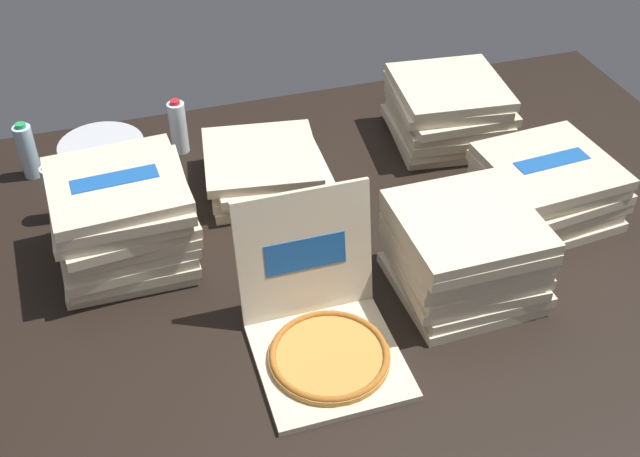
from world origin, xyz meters
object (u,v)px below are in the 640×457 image
(pizza_stack_right_near, at_px, (547,187))
(ice_bucket, at_px, (104,158))
(water_bottle_2, at_px, (132,191))
(water_bottle_0, at_px, (55,193))
(pizza_stack_left_far, at_px, (465,252))
(pizza_stack_center_near, at_px, (123,220))
(pizza_stack_right_far, at_px, (265,169))
(open_pizza_box, at_px, (323,330))
(water_bottle_1, at_px, (27,151))
(pizza_stack_left_near, at_px, (447,112))
(water_bottle_3, at_px, (178,127))

(pizza_stack_right_near, relative_size, ice_bucket, 1.49)
(ice_bucket, relative_size, water_bottle_2, 1.40)
(ice_bucket, distance_m, water_bottle_0, 0.30)
(pizza_stack_left_far, xyz_separation_m, water_bottle_0, (-1.20, 0.75, -0.04))
(ice_bucket, bearing_deg, pizza_stack_center_near, -86.75)
(pizza_stack_right_far, distance_m, ice_bucket, 0.62)
(open_pizza_box, distance_m, water_bottle_1, 1.41)
(pizza_stack_right_near, distance_m, pizza_stack_right_far, 1.02)
(pizza_stack_center_near, bearing_deg, pizza_stack_right_far, 27.01)
(pizza_stack_center_near, bearing_deg, pizza_stack_right_near, -7.06)
(pizza_stack_left_far, bearing_deg, pizza_stack_left_near, 68.93)
(pizza_stack_left_near, bearing_deg, water_bottle_2, -173.62)
(pizza_stack_center_near, relative_size, ice_bucket, 1.43)
(pizza_stack_left_near, bearing_deg, open_pizza_box, -130.90)
(water_bottle_2, bearing_deg, water_bottle_1, 132.60)
(pizza_stack_center_near, relative_size, water_bottle_1, 2.00)
(water_bottle_1, bearing_deg, pizza_stack_left_far, -39.09)
(pizza_stack_left_near, distance_m, pizza_stack_right_far, 0.78)
(pizza_stack_center_near, relative_size, water_bottle_3, 2.00)
(ice_bucket, height_order, water_bottle_1, water_bottle_1)
(ice_bucket, height_order, water_bottle_3, water_bottle_3)
(ice_bucket, relative_size, water_bottle_0, 1.40)
(pizza_stack_right_far, height_order, water_bottle_2, water_bottle_2)
(pizza_stack_right_far, bearing_deg, pizza_stack_left_far, -57.46)
(pizza_stack_left_near, xyz_separation_m, ice_bucket, (-1.34, 0.16, -0.06))
(pizza_stack_right_far, distance_m, water_bottle_2, 0.49)
(ice_bucket, relative_size, water_bottle_1, 1.40)
(open_pizza_box, distance_m, water_bottle_2, 0.92)
(open_pizza_box, xyz_separation_m, pizza_stack_right_near, (0.95, 0.39, 0.03))
(pizza_stack_left_far, distance_m, water_bottle_3, 1.27)
(pizza_stack_left_near, bearing_deg, water_bottle_1, 171.82)
(pizza_stack_left_far, bearing_deg, pizza_stack_right_near, 31.11)
(pizza_stack_right_far, xyz_separation_m, water_bottle_2, (-0.49, -0.05, 0.04))
(pizza_stack_right_near, distance_m, water_bottle_0, 1.72)
(open_pizza_box, xyz_separation_m, pizza_stack_center_near, (-0.49, 0.57, 0.09))
(water_bottle_1, distance_m, water_bottle_2, 0.51)
(ice_bucket, xyz_separation_m, water_bottle_1, (-0.27, 0.07, 0.04))
(open_pizza_box, bearing_deg, water_bottle_0, 129.01)
(ice_bucket, bearing_deg, water_bottle_2, -75.90)
(open_pizza_box, height_order, water_bottle_0, open_pizza_box)
(pizza_stack_right_far, distance_m, water_bottle_1, 0.89)
(pizza_stack_right_near, bearing_deg, water_bottle_0, 163.95)
(pizza_stack_left_far, relative_size, ice_bucket, 1.38)
(open_pizza_box, height_order, pizza_stack_center_near, open_pizza_box)
(water_bottle_0, bearing_deg, water_bottle_1, 105.88)
(ice_bucket, height_order, water_bottle_0, water_bottle_0)
(pizza_stack_center_near, bearing_deg, pizza_stack_left_near, 15.68)
(open_pizza_box, xyz_separation_m, water_bottle_3, (-0.22, 1.17, 0.03))
(water_bottle_2, bearing_deg, pizza_stack_right_far, 5.38)
(pizza_stack_left_far, distance_m, water_bottle_0, 1.42)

